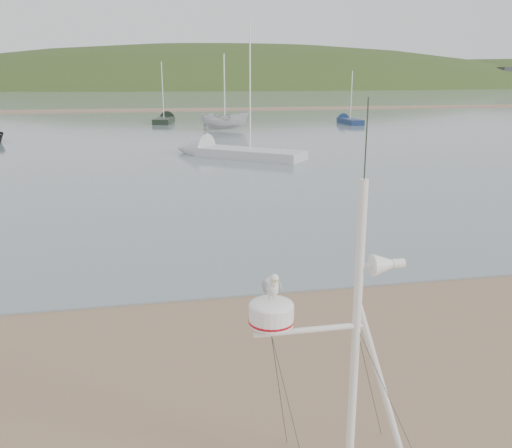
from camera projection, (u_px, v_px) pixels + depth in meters
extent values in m
plane|color=#84644C|center=(95.00, 427.00, 7.28)|extent=(560.00, 560.00, 0.00)
cube|color=slate|center=(141.00, 95.00, 132.08)|extent=(560.00, 256.00, 0.04)
cube|color=#84644C|center=(138.00, 110.00, 73.44)|extent=(560.00, 7.00, 0.07)
ellipsoid|color=#293B18|center=(235.00, 137.00, 242.89)|extent=(400.00, 180.00, 80.00)
cube|color=silver|center=(33.00, 78.00, 184.70)|extent=(8.40, 6.30, 8.00)
cube|color=silver|center=(112.00, 78.00, 189.64)|extent=(8.40, 6.30, 8.00)
cube|color=silver|center=(186.00, 78.00, 194.59)|extent=(8.40, 6.30, 8.00)
cube|color=silver|center=(257.00, 78.00, 199.53)|extent=(8.40, 6.30, 8.00)
cube|color=silver|center=(324.00, 77.00, 204.48)|extent=(8.40, 6.30, 8.00)
cube|color=silver|center=(388.00, 77.00, 209.42)|extent=(8.40, 6.30, 8.00)
cube|color=silver|center=(450.00, 77.00, 214.37)|extent=(8.40, 6.30, 8.00)
cube|color=silver|center=(508.00, 77.00, 219.31)|extent=(8.40, 6.30, 8.00)
cylinder|color=white|center=(355.00, 349.00, 5.65)|extent=(0.09, 0.09, 3.61)
cylinder|color=white|center=(385.00, 398.00, 5.89)|extent=(0.84, 0.07, 2.37)
cylinder|color=white|center=(310.00, 330.00, 5.49)|extent=(1.17, 0.06, 0.06)
cylinder|color=#2D382D|center=(366.00, 141.00, 5.08)|extent=(0.01, 0.01, 0.81)
cube|color=white|center=(271.00, 327.00, 5.39)|extent=(0.14, 0.14, 0.08)
cylinder|color=white|center=(271.00, 314.00, 5.36)|extent=(0.45, 0.45, 0.20)
cylinder|color=#B80D19|center=(271.00, 321.00, 5.37)|extent=(0.46, 0.46, 0.02)
ellipsoid|color=white|center=(271.00, 305.00, 5.33)|extent=(0.45, 0.45, 0.13)
cone|color=white|center=(383.00, 265.00, 5.46)|extent=(0.23, 0.23, 0.23)
cylinder|color=white|center=(398.00, 263.00, 5.49)|extent=(0.13, 0.10, 0.10)
cube|color=white|center=(368.00, 266.00, 5.43)|extent=(0.18, 0.04, 0.04)
cylinder|color=tan|center=(269.00, 296.00, 5.30)|extent=(0.01, 0.01, 0.06)
cylinder|color=tan|center=(274.00, 296.00, 5.31)|extent=(0.01, 0.01, 0.06)
ellipsoid|color=white|center=(272.00, 286.00, 5.28)|extent=(0.15, 0.24, 0.18)
ellipsoid|color=#96989D|center=(265.00, 287.00, 5.26)|extent=(0.05, 0.20, 0.12)
ellipsoid|color=#96989D|center=(278.00, 286.00, 5.28)|extent=(0.05, 0.20, 0.12)
cone|color=white|center=(269.00, 283.00, 5.40)|extent=(0.08, 0.07, 0.08)
ellipsoid|color=white|center=(274.00, 282.00, 5.17)|extent=(0.07, 0.07, 0.11)
sphere|color=white|center=(274.00, 278.00, 5.14)|extent=(0.09, 0.09, 0.09)
cone|color=gold|center=(275.00, 280.00, 5.10)|extent=(0.02, 0.05, 0.02)
imported|color=silver|center=(225.00, 105.00, 45.68)|extent=(1.72, 1.68, 4.27)
cube|color=navy|center=(350.00, 121.00, 52.70)|extent=(1.35, 4.11, 0.50)
cone|color=navy|center=(341.00, 119.00, 55.17)|extent=(1.32, 1.45, 1.31)
cylinder|color=white|center=(351.00, 95.00, 52.04)|extent=(0.08, 0.08, 4.51)
cube|color=black|center=(164.00, 120.00, 53.84)|extent=(2.43, 5.08, 0.50)
cone|color=black|center=(168.00, 118.00, 56.85)|extent=(1.85, 1.96, 1.56)
cylinder|color=white|center=(163.00, 90.00, 53.07)|extent=(0.08, 0.08, 5.36)
cube|color=silver|center=(250.00, 154.00, 30.78)|extent=(6.14, 5.52, 0.50)
cone|color=silver|center=(192.00, 149.00, 32.59)|extent=(2.97, 2.95, 2.01)
cylinder|color=white|center=(250.00, 87.00, 29.80)|extent=(0.08, 0.08, 6.91)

